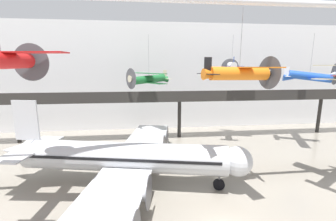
{
  "coord_description": "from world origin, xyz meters",
  "views": [
    {
      "loc": [
        -7.1,
        -16.28,
        13.86
      ],
      "look_at": [
        -4.24,
        9.17,
        8.85
      ],
      "focal_mm": 24.0,
      "sensor_mm": 36.0,
      "label": 1
    }
  ],
  "objects_px": {
    "suspended_plane_green_biplane": "(149,79)",
    "suspended_plane_red_highwing": "(2,60)",
    "suspended_plane_white_twin": "(232,66)",
    "airliner_silver_main": "(123,157)",
    "suspended_plane_blue_trainer": "(309,77)",
    "suspended_plane_orange_highwing": "(239,73)"
  },
  "relations": [
    {
      "from": "airliner_silver_main",
      "to": "suspended_plane_blue_trainer",
      "type": "bearing_deg",
      "value": 31.26
    },
    {
      "from": "suspended_plane_red_highwing",
      "to": "suspended_plane_white_twin",
      "type": "distance_m",
      "value": 33.8
    },
    {
      "from": "suspended_plane_blue_trainer",
      "to": "suspended_plane_green_biplane",
      "type": "bearing_deg",
      "value": -165.6
    },
    {
      "from": "suspended_plane_blue_trainer",
      "to": "airliner_silver_main",
      "type": "bearing_deg",
      "value": -136.96
    },
    {
      "from": "airliner_silver_main",
      "to": "suspended_plane_orange_highwing",
      "type": "relative_size",
      "value": 3.52
    },
    {
      "from": "suspended_plane_orange_highwing",
      "to": "suspended_plane_white_twin",
      "type": "relative_size",
      "value": 1.02
    },
    {
      "from": "suspended_plane_blue_trainer",
      "to": "suspended_plane_green_biplane",
      "type": "height_order",
      "value": "suspended_plane_blue_trainer"
    },
    {
      "from": "suspended_plane_green_biplane",
      "to": "suspended_plane_white_twin",
      "type": "distance_m",
      "value": 15.07
    },
    {
      "from": "suspended_plane_orange_highwing",
      "to": "suspended_plane_white_twin",
      "type": "distance_m",
      "value": 19.13
    },
    {
      "from": "airliner_silver_main",
      "to": "suspended_plane_green_biplane",
      "type": "bearing_deg",
      "value": 88.73
    },
    {
      "from": "airliner_silver_main",
      "to": "suspended_plane_red_highwing",
      "type": "bearing_deg",
      "value": -134.0
    },
    {
      "from": "suspended_plane_blue_trainer",
      "to": "suspended_plane_green_biplane",
      "type": "xyz_separation_m",
      "value": [
        -27.31,
        4.43,
        -0.48
      ]
    },
    {
      "from": "suspended_plane_green_biplane",
      "to": "suspended_plane_white_twin",
      "type": "bearing_deg",
      "value": 146.36
    },
    {
      "from": "suspended_plane_green_biplane",
      "to": "suspended_plane_red_highwing",
      "type": "bearing_deg",
      "value": 28.99
    },
    {
      "from": "suspended_plane_blue_trainer",
      "to": "suspended_plane_red_highwing",
      "type": "height_order",
      "value": "suspended_plane_red_highwing"
    },
    {
      "from": "airliner_silver_main",
      "to": "suspended_plane_blue_trainer",
      "type": "distance_m",
      "value": 33.87
    },
    {
      "from": "suspended_plane_white_twin",
      "to": "airliner_silver_main",
      "type": "bearing_deg",
      "value": 145.59
    },
    {
      "from": "airliner_silver_main",
      "to": "suspended_plane_blue_trainer",
      "type": "height_order",
      "value": "suspended_plane_blue_trainer"
    },
    {
      "from": "airliner_silver_main",
      "to": "suspended_plane_white_twin",
      "type": "bearing_deg",
      "value": 50.37
    },
    {
      "from": "airliner_silver_main",
      "to": "suspended_plane_green_biplane",
      "type": "distance_m",
      "value": 17.74
    },
    {
      "from": "suspended_plane_orange_highwing",
      "to": "suspended_plane_blue_trainer",
      "type": "xyz_separation_m",
      "value": [
        18.86,
        14.18,
        -1.05
      ]
    },
    {
      "from": "suspended_plane_orange_highwing",
      "to": "suspended_plane_blue_trainer",
      "type": "relative_size",
      "value": 0.99
    }
  ]
}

